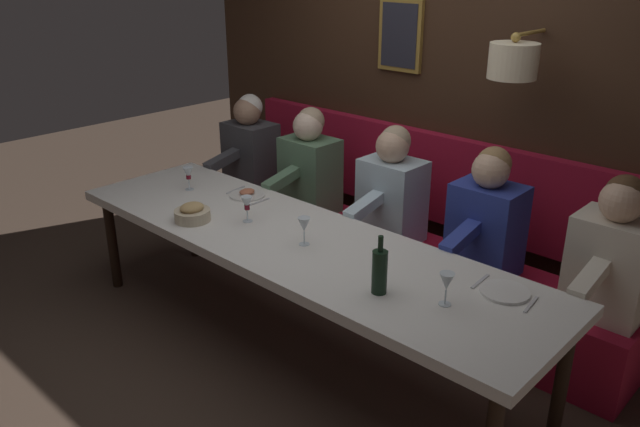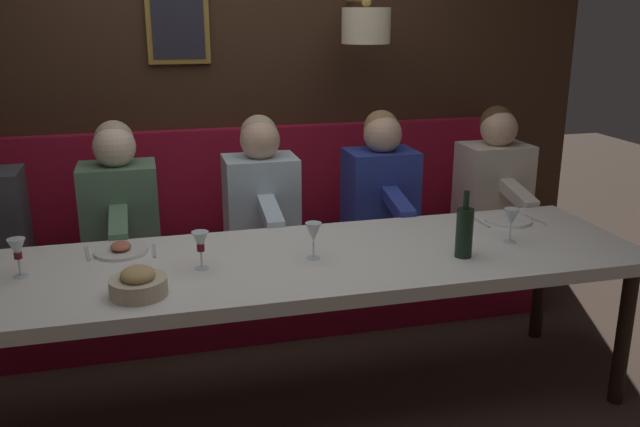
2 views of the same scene
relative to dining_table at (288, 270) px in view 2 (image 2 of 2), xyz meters
The scene contains 16 objects.
ground_plane 0.68m from the dining_table, ahead, with size 12.00×12.00×0.00m, color #423328.
dining_table is the anchor object (origin of this frame).
banquette_bench 1.00m from the dining_table, ahead, with size 0.52×3.41×0.45m, color maroon.
back_wall_panel 1.61m from the dining_table, ahead, with size 0.59×4.61×2.90m.
diner_nearest 1.72m from the dining_table, 59.08° to the right, with size 0.60×0.40×0.79m.
diner_near 1.16m from the dining_table, 40.03° to the right, with size 0.60×0.40×0.79m.
diner_middle 0.89m from the dining_table, ahead, with size 0.60×0.40×0.79m.
diner_far 1.15m from the dining_table, 39.58° to the left, with size 0.60×0.40×0.79m.
place_setting_0 0.76m from the dining_table, 70.14° to the left, with size 0.24×0.32×0.05m.
place_setting_1 1.23m from the dining_table, 78.82° to the right, with size 0.24×0.32×0.01m.
wine_glass_0 1.12m from the dining_table, 86.44° to the left, with size 0.07×0.07×0.16m.
wine_glass_1 0.21m from the dining_table, 104.16° to the right, with size 0.07×0.07×0.16m.
wine_glass_2 0.42m from the dining_table, 94.07° to the left, with size 0.07×0.07×0.16m.
wine_glass_3 1.07m from the dining_table, 92.70° to the right, with size 0.07×0.07×0.16m.
wine_bottle 0.79m from the dining_table, 102.74° to the right, with size 0.08×0.08×0.30m.
bread_bowl 0.69m from the dining_table, 111.31° to the left, with size 0.22×0.22×0.12m.
Camera 2 is at (-2.76, 0.57, 1.80)m, focal length 38.25 mm.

